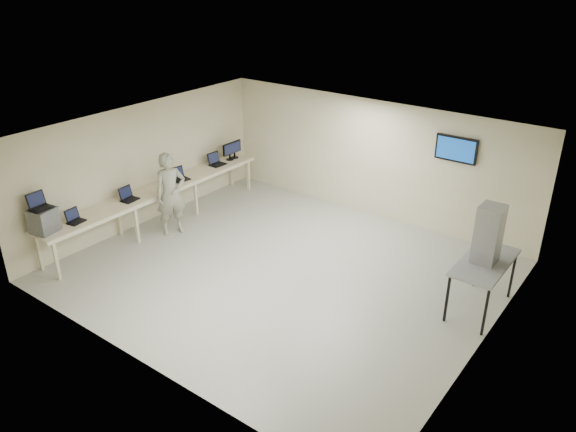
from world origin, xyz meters
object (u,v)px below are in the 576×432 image
Objects in this scene: side_table at (485,265)px; workbench at (158,192)px; equipment_box at (44,220)px; soldier at (171,194)px.

workbench is at bearing -171.56° from side_table.
equipment_box reaches higher than workbench.
soldier is (0.56, -0.09, 0.12)m from workbench.
equipment_box is 8.20m from side_table.
equipment_box is at bearing -152.24° from side_table.
side_table reaches higher than workbench.
equipment_box reaches higher than side_table.
soldier is at bearing -9.44° from workbench.
side_table is at bearing 8.44° from workbench.
workbench is 2.77m from equipment_box.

